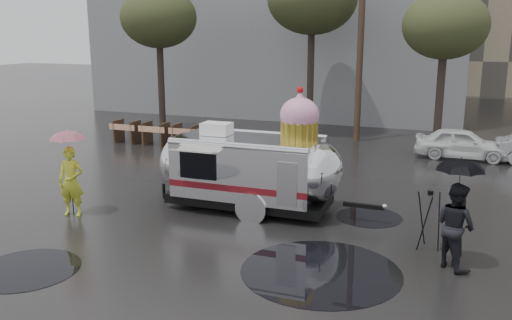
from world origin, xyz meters
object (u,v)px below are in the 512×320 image
at_px(airstream_trailer, 252,166).
at_px(tripod, 429,215).
at_px(person_left, 71,181).
at_px(person_right, 455,226).

bearing_deg(airstream_trailer, tripod, -14.64).
xyz_separation_m(person_left, person_right, (9.67, 0.15, -0.02)).
xyz_separation_m(airstream_trailer, tripod, (4.77, -1.21, -0.45)).
height_order(person_left, tripod, person_left).
bearing_deg(airstream_trailer, person_right, -21.65).
relative_size(airstream_trailer, person_left, 3.50).
bearing_deg(person_right, person_left, 44.79).
bearing_deg(person_left, tripod, -7.26).
height_order(person_left, person_right, person_left).
bearing_deg(person_left, airstream_trailer, 13.67).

